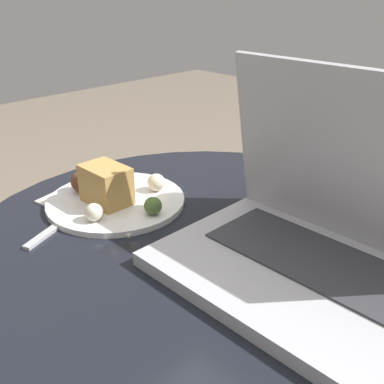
{
  "coord_description": "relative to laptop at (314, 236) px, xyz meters",
  "views": [
    {
      "loc": [
        0.36,
        -0.4,
        0.83
      ],
      "look_at": [
        -0.02,
        -0.01,
        0.58
      ],
      "focal_mm": 42.0,
      "sensor_mm": 36.0,
      "label": 1
    }
  ],
  "objects": [
    {
      "name": "table",
      "position": [
        -0.14,
        -0.03,
        -0.18
      ],
      "size": [
        0.72,
        0.72,
        0.51
      ],
      "color": "#9E9EA3",
      "rests_on": "ground_plane"
    },
    {
      "name": "napkin",
      "position": [
        -0.33,
        -0.06,
        -0.05
      ],
      "size": [
        0.22,
        0.18,
        0.0
      ],
      "color": "silver",
      "rests_on": "table"
    },
    {
      "name": "laptop",
      "position": [
        0.0,
        0.0,
        0.0
      ],
      "size": [
        0.33,
        0.23,
        0.24
      ],
      "color": "#B2B2B7",
      "rests_on": "table"
    },
    {
      "name": "beer_glass",
      "position": [
        -0.12,
        0.12,
        0.04
      ],
      "size": [
        0.07,
        0.07,
        0.18
      ],
      "color": "brown",
      "rests_on": "table"
    },
    {
      "name": "snack_plate",
      "position": [
        -0.32,
        -0.07,
        -0.03
      ],
      "size": [
        0.22,
        0.22,
        0.07
      ],
      "color": "white",
      "rests_on": "table"
    },
    {
      "name": "fork",
      "position": [
        -0.33,
        -0.13,
        -0.05
      ],
      "size": [
        0.09,
        0.17,
        0.0
      ],
      "color": "#B2B2B7",
      "rests_on": "table"
    }
  ]
}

